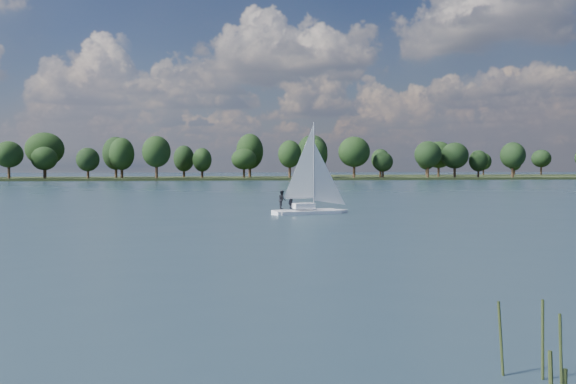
% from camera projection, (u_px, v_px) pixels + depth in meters
% --- Properties ---
extents(ground, '(700.00, 700.00, 0.00)m').
position_uv_depth(ground, '(203.00, 192.00, 118.06)').
color(ground, '#233342').
rests_on(ground, ground).
extents(far_shore, '(660.00, 40.00, 1.50)m').
position_uv_depth(far_shore, '(203.00, 179.00, 228.98)').
color(far_shore, black).
rests_on(far_shore, ground).
extents(far_shore_back, '(220.00, 30.00, 1.40)m').
position_uv_depth(far_shore_back, '(550.00, 176.00, 297.69)').
color(far_shore_back, black).
rests_on(far_shore_back, ground).
extents(sailboat, '(7.56, 3.89, 9.58)m').
position_uv_depth(sailboat, '(307.00, 187.00, 63.69)').
color(sailboat, white).
rests_on(sailboat, ground).
extents(treeline, '(563.13, 74.41, 18.37)m').
position_uv_depth(treeline, '(196.00, 156.00, 224.99)').
color(treeline, black).
rests_on(treeline, ground).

